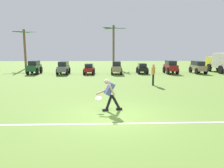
# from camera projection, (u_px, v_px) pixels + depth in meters

# --- Properties ---
(ground_plane) EXTENTS (80.00, 80.00, 0.00)m
(ground_plane) POSITION_uv_depth(u_px,v_px,m) (114.00, 116.00, 8.73)
(ground_plane) COLOR olive
(field_line_paint) EXTENTS (27.63, 0.41, 0.01)m
(field_line_paint) POSITION_uv_depth(u_px,v_px,m) (115.00, 124.00, 7.80)
(field_line_paint) COLOR white
(field_line_paint) RESTS_ON ground_plane
(frisbee_thrower) EXTENTS (1.16, 0.47, 1.39)m
(frisbee_thrower) POSITION_uv_depth(u_px,v_px,m) (110.00, 93.00, 9.32)
(frisbee_thrower) COLOR black
(frisbee_thrower) RESTS_ON ground_plane
(frisbee_in_flight) EXTENTS (0.32, 0.32, 0.12)m
(frisbee_in_flight) POSITION_uv_depth(u_px,v_px,m) (98.00, 98.00, 9.43)
(frisbee_in_flight) COLOR white
(teammate_near_sideline) EXTENTS (0.31, 0.48, 1.56)m
(teammate_near_sideline) POSITION_uv_depth(u_px,v_px,m) (153.00, 73.00, 15.91)
(teammate_near_sideline) COLOR black
(teammate_near_sideline) RESTS_ON ground_plane
(parked_car_slot_a) EXTENTS (1.23, 2.38, 1.40)m
(parked_car_slot_a) POSITION_uv_depth(u_px,v_px,m) (34.00, 67.00, 23.26)
(parked_car_slot_a) COLOR #235133
(parked_car_slot_a) RESTS_ON ground_plane
(parked_car_slot_b) EXTENTS (1.18, 2.42, 1.34)m
(parked_car_slot_b) POSITION_uv_depth(u_px,v_px,m) (63.00, 67.00, 22.97)
(parked_car_slot_b) COLOR slate
(parked_car_slot_b) RESTS_ON ground_plane
(parked_car_slot_c) EXTENTS (1.12, 2.22, 1.10)m
(parked_car_slot_c) POSITION_uv_depth(u_px,v_px,m) (89.00, 69.00, 23.06)
(parked_car_slot_c) COLOR maroon
(parked_car_slot_c) RESTS_ON ground_plane
(parked_car_slot_d) EXTENTS (1.22, 2.43, 1.34)m
(parked_car_slot_d) POSITION_uv_depth(u_px,v_px,m) (117.00, 67.00, 23.17)
(parked_car_slot_d) COLOR #998466
(parked_car_slot_d) RESTS_ON ground_plane
(parked_car_slot_e) EXTENTS (1.12, 2.21, 1.10)m
(parked_car_slot_e) POSITION_uv_depth(u_px,v_px,m) (142.00, 68.00, 23.68)
(parked_car_slot_e) COLOR black
(parked_car_slot_e) RESTS_ON ground_plane
(parked_car_slot_f) EXTENTS (1.17, 2.35, 1.40)m
(parked_car_slot_f) POSITION_uv_depth(u_px,v_px,m) (171.00, 67.00, 23.53)
(parked_car_slot_f) COLOR maroon
(parked_car_slot_f) RESTS_ON ground_plane
(parked_car_slot_g) EXTENTS (1.15, 2.40, 1.34)m
(parked_car_slot_g) POSITION_uv_depth(u_px,v_px,m) (198.00, 67.00, 23.77)
(parked_car_slot_g) COLOR #998466
(parked_car_slot_g) RESTS_ON ground_plane
(box_truck) EXTENTS (1.46, 5.92, 2.20)m
(box_truck) POSITION_uv_depth(u_px,v_px,m) (224.00, 62.00, 23.79)
(box_truck) COLOR yellow
(box_truck) RESTS_ON ground_plane
(palm_tree_far_left) EXTENTS (3.11, 3.24, 5.21)m
(palm_tree_far_left) POSITION_uv_depth(u_px,v_px,m) (25.00, 45.00, 29.07)
(palm_tree_far_left) COLOR brown
(palm_tree_far_left) RESTS_ON ground_plane
(palm_tree_left_of_centre) EXTENTS (3.38, 3.01, 5.86)m
(palm_tree_left_of_centre) POSITION_uv_depth(u_px,v_px,m) (113.00, 42.00, 30.11)
(palm_tree_left_of_centre) COLOR brown
(palm_tree_left_of_centre) RESTS_ON ground_plane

